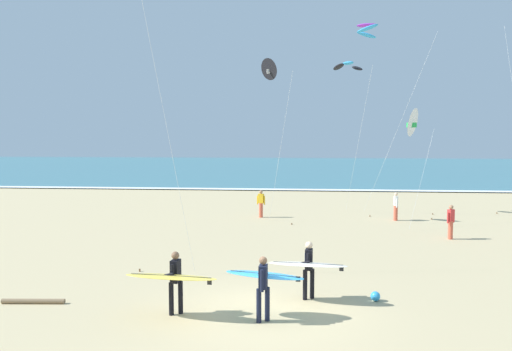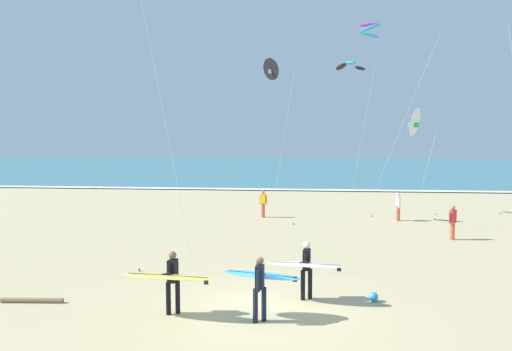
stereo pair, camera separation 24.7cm
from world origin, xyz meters
name	(u,v)px [view 2 (the right image)]	position (x,y,z in m)	size (l,w,h in m)	color
ground_plane	(262,313)	(0.00, 0.00, 0.00)	(160.00, 160.00, 0.00)	tan
ocean_water	(299,168)	(0.00, 59.81, 0.04)	(160.00, 60.00, 0.08)	teal
shoreline_foam	(293,190)	(0.00, 30.11, 0.09)	(160.00, 1.26, 0.01)	white
surfer_lead	(306,266)	(1.17, 1.10, 1.04)	(2.30, 0.99, 1.71)	black
surfer_trailing	(261,280)	(0.00, -0.46, 1.05)	(2.10, 0.99, 1.71)	black
surfer_third	(170,277)	(-2.39, -0.48, 1.05)	(2.55, 1.03, 1.71)	black
kite_arc_violet_near	(370,30)	(4.84, 17.96, 11.05)	(4.80, 2.73, 11.42)	#2D99DB
kite_arc_cobalt_mid	(351,66)	(3.78, 18.37, 8.96)	(2.30, 2.83, 9.26)	black
kite_delta_charcoal_far	(272,70)	(-0.78, 14.62, 8.34)	(1.90, 1.82, 8.98)	black
kite_delta_ivory_high	(414,122)	(6.33, 12.13, 5.39)	(2.56, 4.37, 6.11)	white
bystander_white_top	(398,206)	(6.26, 15.32, 0.81)	(0.22, 0.50, 1.59)	#D8593F
bystander_red_top	(453,222)	(7.82, 10.37, 0.81)	(0.41, 0.34, 1.59)	#D8593F
bystander_yellow_top	(263,204)	(-1.35, 15.72, 0.81)	(0.48, 0.26, 1.59)	#D8593F
beach_ball	(373,297)	(3.11, 1.25, 0.14)	(0.28, 0.28, 0.28)	#2D99DB
driftwood_log	(32,300)	(-6.63, 0.17, 0.07)	(0.14, 0.14, 1.79)	#846B4C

